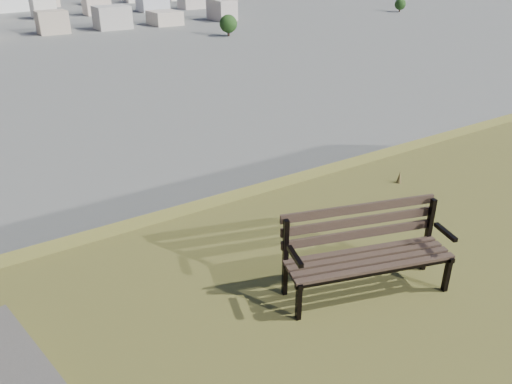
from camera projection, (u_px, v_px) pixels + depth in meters
park_bench at (365, 247)px, 4.84m from camera, size 1.71×0.98×0.85m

